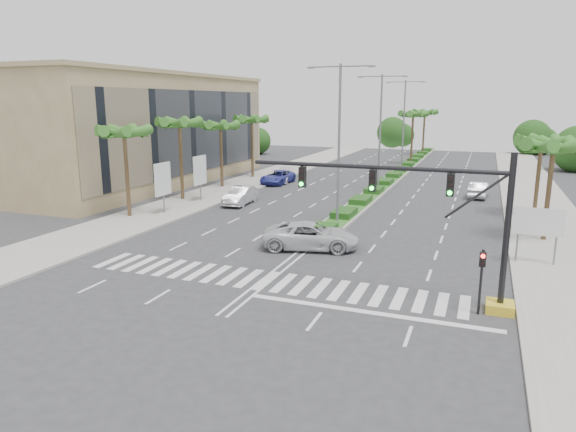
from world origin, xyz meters
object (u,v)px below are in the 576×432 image
object	(u,v)px
car_parked_a	(238,197)
car_crossing	(311,236)
car_parked_d	(282,176)
car_parked_b	(241,196)
car_right	(479,190)
car_parked_c	(278,177)

from	to	relation	value
car_parked_a	car_crossing	xyz separation A→B (m)	(10.98, -11.55, 0.17)
car_parked_a	car_parked_d	bearing A→B (deg)	98.71
car_parked_b	car_crossing	world-z (taller)	car_crossing
car_right	car_parked_d	bearing A→B (deg)	-1.70
car_parked_d	car_crossing	distance (m)	28.29
car_parked_a	car_parked_b	bearing A→B (deg)	11.89
car_parked_d	car_crossing	world-z (taller)	car_crossing
car_parked_a	car_parked_b	world-z (taller)	car_parked_b
car_parked_a	car_parked_c	bearing A→B (deg)	99.26
car_parked_a	car_right	size ratio (longest dim) A/B	0.85
car_parked_d	car_parked_a	bearing A→B (deg)	-93.18
car_crossing	car_parked_d	bearing A→B (deg)	10.82
car_parked_a	car_parked_b	xyz separation A→B (m)	(0.28, 0.04, 0.12)
car_parked_b	car_crossing	bearing A→B (deg)	-50.89
car_parked_a	car_parked_d	size ratio (longest dim) A/B	0.80
car_parked_d	car_right	world-z (taller)	car_right
car_parked_c	car_parked_b	bearing A→B (deg)	-80.45
car_parked_a	car_crossing	bearing A→B (deg)	-42.25
car_parked_c	car_right	world-z (taller)	car_right
car_parked_d	car_right	distance (m)	21.99
car_parked_a	car_crossing	world-z (taller)	car_crossing
car_parked_b	car_parked_c	size ratio (longest dim) A/B	0.90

